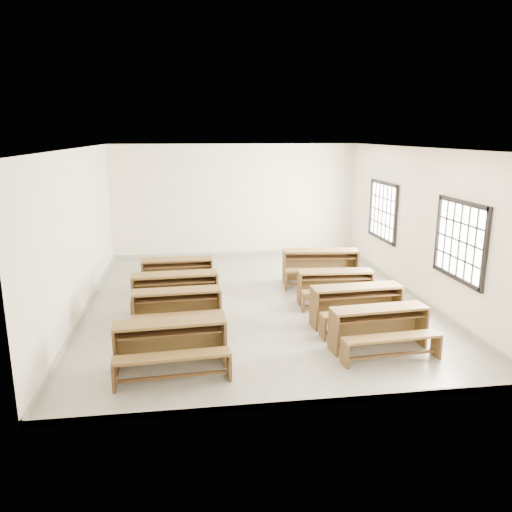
{
  "coord_description": "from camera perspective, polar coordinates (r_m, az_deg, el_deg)",
  "views": [
    {
      "loc": [
        -1.42,
        -9.97,
        3.47
      ],
      "look_at": [
        0.0,
        0.0,
        1.0
      ],
      "focal_mm": 35.0,
      "sensor_mm": 36.0,
      "label": 1
    }
  ],
  "objects": [
    {
      "name": "desk_set_4",
      "position": [
        8.48,
        13.96,
        -7.74
      ],
      "size": [
        1.65,
        0.94,
        0.72
      ],
      "rotation": [
        0.0,
        0.0,
        0.07
      ],
      "color": "brown",
      "rests_on": "ground"
    },
    {
      "name": "room",
      "position": [
        10.17,
        0.5,
        6.29
      ],
      "size": [
        8.5,
        8.5,
        3.2
      ],
      "color": "gray",
      "rests_on": "ground"
    },
    {
      "name": "desk_set_7",
      "position": [
        11.94,
        7.39,
        -0.91
      ],
      "size": [
        1.87,
        1.12,
        0.8
      ],
      "rotation": [
        0.0,
        0.0,
        -0.11
      ],
      "color": "brown",
      "rests_on": "ground"
    },
    {
      "name": "desk_set_1",
      "position": [
        9.23,
        -9.0,
        -5.71
      ],
      "size": [
        1.63,
        0.9,
        0.72
      ],
      "rotation": [
        0.0,
        0.0,
        0.05
      ],
      "color": "brown",
      "rests_on": "ground"
    },
    {
      "name": "desk_set_6",
      "position": [
        10.56,
        9.09,
        -3.25
      ],
      "size": [
        1.6,
        0.9,
        0.7
      ],
      "rotation": [
        0.0,
        0.0,
        -0.06
      ],
      "color": "brown",
      "rests_on": "ground"
    },
    {
      "name": "desk_set_5",
      "position": [
        9.41,
        11.52,
        -5.3
      ],
      "size": [
        1.72,
        0.96,
        0.76
      ],
      "rotation": [
        0.0,
        0.0,
        0.06
      ],
      "color": "brown",
      "rests_on": "ground"
    },
    {
      "name": "desk_set_0",
      "position": [
        7.69,
        -9.72,
        -9.67
      ],
      "size": [
        1.72,
        0.97,
        0.75
      ],
      "rotation": [
        0.0,
        0.0,
        0.07
      ],
      "color": "brown",
      "rests_on": "ground"
    },
    {
      "name": "desk_set_3",
      "position": [
        11.48,
        -8.98,
        -1.8
      ],
      "size": [
        1.62,
        0.87,
        0.72
      ],
      "rotation": [
        0.0,
        0.0,
        0.02
      ],
      "color": "brown",
      "rests_on": "ground"
    },
    {
      "name": "desk_set_2",
      "position": [
        10.12,
        -9.2,
        -3.79
      ],
      "size": [
        1.74,
        0.96,
        0.77
      ],
      "rotation": [
        0.0,
        0.0,
        0.05
      ],
      "color": "brown",
      "rests_on": "ground"
    }
  ]
}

